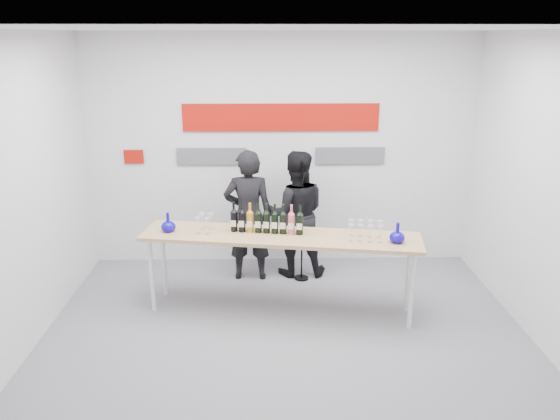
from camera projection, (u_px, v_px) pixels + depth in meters
The scene contains 12 objects.
ground at pixel (286, 334), 5.64m from camera, with size 5.00×5.00×0.00m, color slate.
back_wall at pixel (281, 152), 7.08m from camera, with size 5.00×0.04×3.00m, color silver.
signage at pixel (277, 129), 6.96m from camera, with size 3.38×0.02×0.79m.
tasting_table at pixel (280, 241), 5.87m from camera, with size 3.06×1.07×0.90m.
wine_bottles at pixel (267, 218), 5.87m from camera, with size 0.80×0.20×0.33m.
decanter_left at pixel (168, 222), 5.93m from camera, with size 0.16×0.16×0.21m, color #100898, non-canonical shape.
decanter_right at pixel (397, 233), 5.61m from camera, with size 0.16×0.16×0.21m, color #100898, non-canonical shape.
glasses_left at pixel (204, 223), 5.93m from camera, with size 0.19×0.24×0.18m.
glasses_right at pixel (365, 231), 5.71m from camera, with size 0.39×0.27×0.18m.
presenter_left at pixel (248, 216), 6.72m from camera, with size 0.60×0.40×1.65m, color black.
presenter_right at pixel (296, 214), 6.85m from camera, with size 0.78×0.61×1.61m, color black.
mic_stand at pixel (302, 244), 6.77m from camera, with size 0.18×0.18×1.54m.
Camera 1 is at (-0.17, -4.97, 2.95)m, focal length 35.00 mm.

